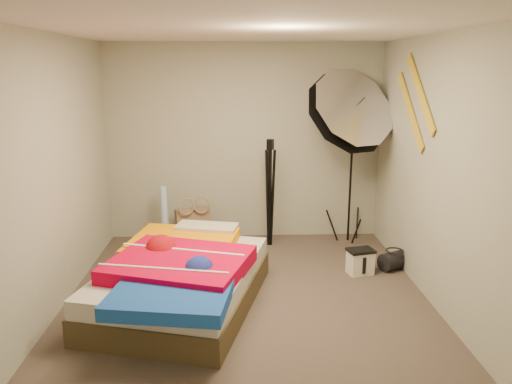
{
  "coord_description": "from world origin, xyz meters",
  "views": [
    {
      "loc": [
        -0.09,
        -4.36,
        2.19
      ],
      "look_at": [
        0.1,
        0.6,
        0.95
      ],
      "focal_mm": 35.0,
      "sensor_mm": 36.0,
      "label": 1
    }
  ],
  "objects_px": {
    "tote_bag": "(193,225)",
    "camera_case": "(360,262)",
    "duffel_bag": "(394,260)",
    "camera_tripod": "(270,185)",
    "wrapping_roll": "(165,217)",
    "bed": "(182,278)",
    "photo_umbrella": "(347,114)"
  },
  "relations": [
    {
      "from": "tote_bag",
      "to": "camera_case",
      "type": "distance_m",
      "value": 2.21
    },
    {
      "from": "tote_bag",
      "to": "duffel_bag",
      "type": "xyz_separation_m",
      "value": [
        2.32,
        -1.01,
        -0.12
      ]
    },
    {
      "from": "camera_case",
      "to": "camera_tripod",
      "type": "bearing_deg",
      "value": 120.94
    },
    {
      "from": "wrapping_roll",
      "to": "camera_case",
      "type": "bearing_deg",
      "value": -23.46
    },
    {
      "from": "wrapping_roll",
      "to": "duffel_bag",
      "type": "relative_size",
      "value": 2.35
    },
    {
      "from": "camera_tripod",
      "to": "duffel_bag",
      "type": "bearing_deg",
      "value": -32.17
    },
    {
      "from": "camera_case",
      "to": "wrapping_roll",
      "type": "bearing_deg",
      "value": 143.32
    },
    {
      "from": "duffel_bag",
      "to": "wrapping_roll",
      "type": "bearing_deg",
      "value": 134.41
    },
    {
      "from": "duffel_bag",
      "to": "bed",
      "type": "distance_m",
      "value": 2.41
    },
    {
      "from": "bed",
      "to": "photo_umbrella",
      "type": "relative_size",
      "value": 0.96
    },
    {
      "from": "tote_bag",
      "to": "wrapping_roll",
      "type": "xyz_separation_m",
      "value": [
        -0.34,
        -0.15,
        0.16
      ]
    },
    {
      "from": "camera_case",
      "to": "camera_tripod",
      "type": "distance_m",
      "value": 1.48
    },
    {
      "from": "photo_umbrella",
      "to": "wrapping_roll",
      "type": "bearing_deg",
      "value": 177.81
    },
    {
      "from": "wrapping_roll",
      "to": "photo_umbrella",
      "type": "height_order",
      "value": "photo_umbrella"
    },
    {
      "from": "tote_bag",
      "to": "wrapping_roll",
      "type": "relative_size",
      "value": 0.57
    },
    {
      "from": "tote_bag",
      "to": "camera_case",
      "type": "xyz_separation_m",
      "value": [
        1.91,
        -1.12,
        -0.09
      ]
    },
    {
      "from": "camera_case",
      "to": "bed",
      "type": "relative_size",
      "value": 0.12
    },
    {
      "from": "camera_case",
      "to": "duffel_bag",
      "type": "distance_m",
      "value": 0.43
    },
    {
      "from": "tote_bag",
      "to": "duffel_bag",
      "type": "relative_size",
      "value": 1.34
    },
    {
      "from": "wrapping_roll",
      "to": "camera_case",
      "type": "distance_m",
      "value": 2.46
    },
    {
      "from": "tote_bag",
      "to": "camera_tripod",
      "type": "relative_size",
      "value": 0.32
    },
    {
      "from": "camera_case",
      "to": "camera_tripod",
      "type": "height_order",
      "value": "camera_tripod"
    },
    {
      "from": "duffel_bag",
      "to": "bed",
      "type": "xyz_separation_m",
      "value": [
        -2.27,
        -0.79,
        0.18
      ]
    },
    {
      "from": "duffel_bag",
      "to": "bed",
      "type": "height_order",
      "value": "bed"
    },
    {
      "from": "photo_umbrella",
      "to": "duffel_bag",
      "type": "bearing_deg",
      "value": -61.23
    },
    {
      "from": "wrapping_roll",
      "to": "camera_case",
      "type": "relative_size",
      "value": 2.96
    },
    {
      "from": "bed",
      "to": "camera_case",
      "type": "bearing_deg",
      "value": 20.02
    },
    {
      "from": "tote_bag",
      "to": "camera_tripod",
      "type": "height_order",
      "value": "camera_tripod"
    },
    {
      "from": "camera_case",
      "to": "duffel_bag",
      "type": "relative_size",
      "value": 0.79
    },
    {
      "from": "camera_case",
      "to": "tote_bag",
      "type": "bearing_deg",
      "value": 136.31
    },
    {
      "from": "duffel_bag",
      "to": "camera_tripod",
      "type": "distance_m",
      "value": 1.72
    },
    {
      "from": "wrapping_roll",
      "to": "camera_tripod",
      "type": "height_order",
      "value": "camera_tripod"
    }
  ]
}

